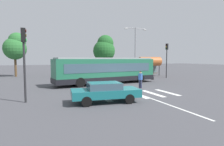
% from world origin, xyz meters
% --- Properties ---
extents(ground_plane, '(160.00, 160.00, 0.00)m').
position_xyz_m(ground_plane, '(0.00, 0.00, 0.00)').
color(ground_plane, '#47474C').
extents(city_transit_bus, '(12.60, 4.34, 3.06)m').
position_xyz_m(city_transit_bus, '(-0.73, 4.22, 1.59)').
color(city_transit_bus, black).
rests_on(city_transit_bus, ground_plane).
extents(pedestrian_crossing_street, '(0.52, 0.42, 1.72)m').
position_xyz_m(pedestrian_crossing_street, '(1.31, -0.16, 0.97)').
color(pedestrian_crossing_street, '#333856').
rests_on(pedestrian_crossing_street, ground_plane).
extents(foreground_sedan, '(4.65, 2.23, 1.35)m').
position_xyz_m(foreground_sedan, '(-3.90, -4.58, 0.77)').
color(foreground_sedan, black).
rests_on(foreground_sedan, ground_plane).
extents(parked_car_blue, '(1.91, 4.52, 1.35)m').
position_xyz_m(parked_car_blue, '(-4.47, 16.68, 0.77)').
color(parked_car_blue, black).
rests_on(parked_car_blue, ground_plane).
extents(parked_car_black, '(1.89, 4.51, 1.35)m').
position_xyz_m(parked_car_black, '(-1.72, 16.64, 0.77)').
color(parked_car_black, black).
rests_on(parked_car_black, ground_plane).
extents(parked_car_teal, '(2.07, 4.59, 1.35)m').
position_xyz_m(parked_car_teal, '(0.79, 17.00, 0.77)').
color(parked_car_teal, black).
rests_on(parked_car_teal, ground_plane).
extents(parked_car_silver, '(1.87, 4.50, 1.35)m').
position_xyz_m(parked_car_silver, '(3.45, 17.07, 0.77)').
color(parked_car_silver, black).
rests_on(parked_car_silver, ground_plane).
extents(traffic_light_near_corner, '(0.33, 0.32, 4.92)m').
position_xyz_m(traffic_light_near_corner, '(-8.89, -2.71, 3.29)').
color(traffic_light_near_corner, '#28282B').
rests_on(traffic_light_near_corner, ground_plane).
extents(traffic_light_far_corner, '(0.33, 0.32, 5.23)m').
position_xyz_m(traffic_light_far_corner, '(10.10, 7.25, 3.48)').
color(traffic_light_far_corner, '#28282B').
rests_on(traffic_light_far_corner, ground_plane).
extents(bus_stop_shelter, '(4.00, 1.54, 3.25)m').
position_xyz_m(bus_stop_shelter, '(9.62, 11.19, 2.42)').
color(bus_stop_shelter, '#28282B').
rests_on(bus_stop_shelter, ground_plane).
extents(twin_arm_street_lamp, '(4.04, 0.32, 8.07)m').
position_xyz_m(twin_arm_street_lamp, '(6.75, 11.11, 5.01)').
color(twin_arm_street_lamp, '#939399').
rests_on(twin_arm_street_lamp, ground_plane).
extents(background_tree_left, '(3.62, 3.62, 7.23)m').
position_xyz_m(background_tree_left, '(-11.71, 17.86, 4.96)').
color(background_tree_left, brown).
rests_on(background_tree_left, ground_plane).
extents(background_tree_right, '(4.73, 4.73, 8.08)m').
position_xyz_m(background_tree_right, '(5.03, 21.93, 5.13)').
color(background_tree_right, brown).
rests_on(background_tree_right, ground_plane).
extents(crosswalk_painted_stripes, '(6.29, 3.25, 0.01)m').
position_xyz_m(crosswalk_painted_stripes, '(-0.58, -3.02, 0.00)').
color(crosswalk_painted_stripes, silver).
rests_on(crosswalk_painted_stripes, ground_plane).
extents(lane_center_line, '(0.16, 24.00, 0.01)m').
position_xyz_m(lane_center_line, '(-0.34, 2.00, 0.00)').
color(lane_center_line, silver).
rests_on(lane_center_line, ground_plane).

